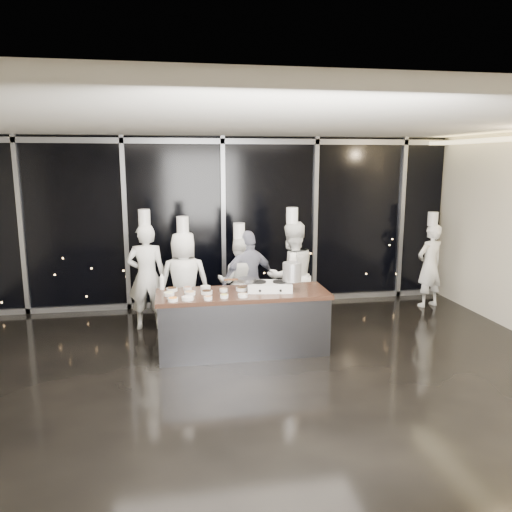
# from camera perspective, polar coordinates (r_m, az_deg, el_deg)

# --- Properties ---
(ground) EXTENTS (9.00, 9.00, 0.00)m
(ground) POSITION_cam_1_polar(r_m,az_deg,el_deg) (6.63, -0.33, -13.67)
(ground) COLOR black
(ground) RESTS_ON ground
(room_shell) EXTENTS (9.02, 7.02, 3.21)m
(room_shell) POSITION_cam_1_polar(r_m,az_deg,el_deg) (6.08, 1.29, 6.07)
(room_shell) COLOR beige
(room_shell) RESTS_ON ground
(window_wall) EXTENTS (8.90, 0.11, 3.20)m
(window_wall) POSITION_cam_1_polar(r_m,az_deg,el_deg) (9.50, -3.77, 3.86)
(window_wall) COLOR black
(window_wall) RESTS_ON ground
(demo_counter) EXTENTS (2.46, 0.86, 0.90)m
(demo_counter) POSITION_cam_1_polar(r_m,az_deg,el_deg) (7.29, -1.51, -7.53)
(demo_counter) COLOR #38383D
(demo_counter) RESTS_ON ground
(stove) EXTENTS (0.68, 0.47, 0.14)m
(stove) POSITION_cam_1_polar(r_m,az_deg,el_deg) (7.23, 1.55, -3.47)
(stove) COLOR silver
(stove) RESTS_ON demo_counter
(frying_pan) EXTENTS (0.48, 0.30, 0.04)m
(frying_pan) POSITION_cam_1_polar(r_m,az_deg,el_deg) (7.20, -1.16, -2.72)
(frying_pan) COLOR slate
(frying_pan) RESTS_ON stove
(stock_pot) EXTENTS (0.30, 0.30, 0.27)m
(stock_pot) POSITION_cam_1_polar(r_m,az_deg,el_deg) (7.21, 4.13, -1.81)
(stock_pot) COLOR #ADADAF
(stock_pot) RESTS_ON stove
(prep_bowls) EXTENTS (1.19, 0.71, 0.05)m
(prep_bowls) POSITION_cam_1_polar(r_m,az_deg,el_deg) (7.07, -6.33, -4.20)
(prep_bowls) COLOR silver
(prep_bowls) RESTS_ON demo_counter
(squeeze_bottle) EXTENTS (0.07, 0.07, 0.25)m
(squeeze_bottle) POSITION_cam_1_polar(r_m,az_deg,el_deg) (7.40, -10.70, -2.90)
(squeeze_bottle) COLOR white
(squeeze_bottle) RESTS_ON demo_counter
(chef_far_left) EXTENTS (0.67, 0.47, 1.99)m
(chef_far_left) POSITION_cam_1_polar(r_m,az_deg,el_deg) (8.37, -12.38, -2.20)
(chef_far_left) COLOR silver
(chef_far_left) RESTS_ON ground
(chef_left) EXTENTS (0.83, 0.56, 1.89)m
(chef_left) POSITION_cam_1_polar(r_m,az_deg,el_deg) (8.12, -8.20, -2.86)
(chef_left) COLOR silver
(chef_left) RESTS_ON ground
(chef_center) EXTENTS (0.86, 0.74, 1.76)m
(chef_center) POSITION_cam_1_polar(r_m,az_deg,el_deg) (8.27, -1.91, -2.97)
(chef_center) COLOR silver
(chef_center) RESTS_ON ground
(guest) EXTENTS (1.04, 0.71, 1.63)m
(guest) POSITION_cam_1_polar(r_m,az_deg,el_deg) (8.24, -0.81, -2.72)
(guest) COLOR #15193A
(guest) RESTS_ON ground
(chef_right) EXTENTS (1.04, 0.92, 2.01)m
(chef_right) POSITION_cam_1_polar(r_m,az_deg,el_deg) (8.21, 4.05, -2.19)
(chef_right) COLOR silver
(chef_right) RESTS_ON ground
(chef_side) EXTENTS (0.67, 0.54, 1.81)m
(chef_side) POSITION_cam_1_polar(r_m,az_deg,el_deg) (10.00, 19.24, -0.91)
(chef_side) COLOR silver
(chef_side) RESTS_ON ground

